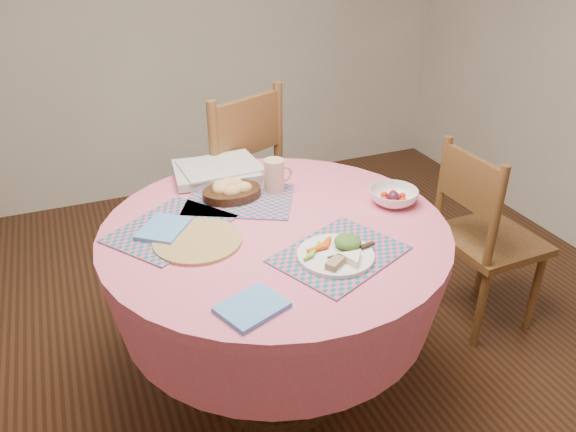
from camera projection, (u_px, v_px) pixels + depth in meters
name	position (u px, v px, depth m)	size (l,w,h in m)	color
ground	(277.00, 381.00, 2.35)	(4.00, 4.00, 0.00)	#331C0F
dining_table	(276.00, 271.00, 2.08)	(1.24, 1.24, 0.75)	#DF6886
chair_right	(483.00, 235.00, 2.50)	(0.41, 0.42, 0.89)	brown
chair_back	(229.00, 184.00, 2.78)	(0.62, 0.61, 1.04)	brown
placemat_front	(340.00, 254.00, 1.82)	(0.40, 0.30, 0.01)	#126368
placemat_left	(171.00, 228.00, 1.97)	(0.40, 0.30, 0.01)	#126368
placemat_back	(240.00, 200.00, 2.16)	(0.40, 0.30, 0.01)	#126368
wicker_trivet	(198.00, 241.00, 1.89)	(0.30, 0.30, 0.01)	olive
napkin_near	(252.00, 307.00, 1.57)	(0.18, 0.14, 0.01)	#528ED2
napkin_far	(164.00, 228.00, 1.95)	(0.18, 0.14, 0.01)	#528ED2
dinner_plate	(339.00, 253.00, 1.79)	(0.25, 0.25, 0.05)	white
bread_bowl	(231.00, 189.00, 2.16)	(0.23, 0.23, 0.08)	black
latte_mug	(275.00, 175.00, 2.20)	(0.12, 0.08, 0.13)	tan
fruit_bowl	(393.00, 197.00, 2.13)	(0.21, 0.21, 0.06)	white
newspaper_stack	(216.00, 170.00, 2.35)	(0.37, 0.31, 0.04)	silver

